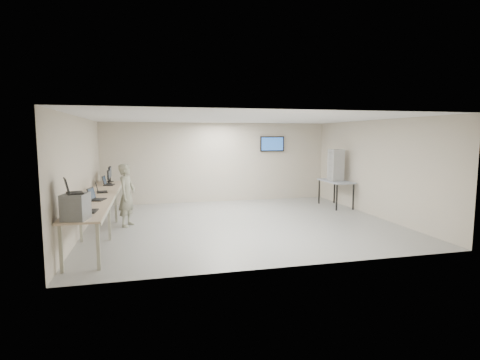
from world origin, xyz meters
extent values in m
cube|color=#A3A3A2|center=(0.00, 0.00, 0.00)|extent=(8.00, 7.00, 0.01)
cube|color=silver|center=(0.00, 0.00, 2.80)|extent=(8.00, 7.00, 0.01)
cube|color=#BDB4A1|center=(0.00, 3.50, 1.40)|extent=(8.00, 0.01, 2.80)
cube|color=#BDB4A1|center=(0.00, -3.50, 1.40)|extent=(8.00, 0.01, 2.80)
cube|color=#BDB4A1|center=(-4.00, 0.00, 1.40)|extent=(0.01, 7.00, 2.80)
cube|color=#BDB4A1|center=(4.00, 0.00, 1.40)|extent=(0.01, 7.00, 2.80)
cube|color=black|center=(2.00, 3.48, 2.05)|extent=(0.15, 0.04, 0.15)
cube|color=black|center=(2.00, 3.44, 2.05)|extent=(0.90, 0.06, 0.55)
cube|color=#214A90|center=(2.00, 3.40, 2.05)|extent=(0.82, 0.01, 0.47)
cube|color=#CDAE8C|center=(-3.60, 0.00, 0.88)|extent=(0.75, 6.00, 0.04)
cube|color=#ABA995|center=(-3.23, 0.00, 0.85)|extent=(0.02, 6.00, 0.06)
cube|color=#ABA995|center=(-3.90, -2.85, 0.43)|extent=(0.06, 0.06, 0.86)
cube|color=#ABA995|center=(-3.30, -2.85, 0.43)|extent=(0.06, 0.06, 0.86)
cube|color=#ABA995|center=(-3.90, -0.90, 0.43)|extent=(0.06, 0.06, 0.86)
cube|color=#ABA995|center=(-3.30, -0.90, 0.43)|extent=(0.06, 0.06, 0.86)
cube|color=#ABA995|center=(-3.90, 0.90, 0.43)|extent=(0.06, 0.06, 0.86)
cube|color=#ABA995|center=(-3.30, 0.90, 0.43)|extent=(0.06, 0.06, 0.86)
cube|color=#ABA995|center=(-3.90, 2.85, 0.43)|extent=(0.06, 0.06, 0.86)
cube|color=#ABA995|center=(-3.30, 2.85, 0.43)|extent=(0.06, 0.06, 0.86)
cube|color=slate|center=(-3.65, -2.75, 1.13)|extent=(0.47, 0.51, 0.46)
cube|color=black|center=(-3.65, -2.75, 1.37)|extent=(0.34, 0.41, 0.02)
cube|color=black|center=(-3.78, -2.75, 1.51)|extent=(0.16, 0.34, 0.25)
cube|color=#1A2737|center=(-3.76, -2.75, 1.51)|extent=(0.13, 0.30, 0.21)
cube|color=black|center=(-3.54, -2.09, 0.91)|extent=(0.32, 0.42, 0.02)
cube|color=black|center=(-3.68, -2.09, 1.07)|extent=(0.11, 0.38, 0.29)
cube|color=#1A2737|center=(-3.67, -2.09, 1.07)|extent=(0.08, 0.34, 0.24)
cube|color=black|center=(-3.54, -0.74, 0.91)|extent=(0.35, 0.43, 0.02)
cube|color=black|center=(-3.67, -0.74, 1.06)|extent=(0.16, 0.36, 0.27)
cube|color=#1A2737|center=(-3.66, -0.74, 1.06)|extent=(0.13, 0.31, 0.22)
cube|color=black|center=(-3.59, 0.47, 0.91)|extent=(0.31, 0.39, 0.02)
cube|color=black|center=(-3.71, 0.47, 1.05)|extent=(0.12, 0.34, 0.25)
cube|color=#1A2737|center=(-3.70, 0.47, 1.05)|extent=(0.09, 0.30, 0.21)
cube|color=black|center=(-3.55, 1.88, 0.91)|extent=(0.30, 0.39, 0.02)
cube|color=black|center=(-3.68, 1.88, 1.05)|extent=(0.11, 0.35, 0.26)
cube|color=#1A2737|center=(-3.66, 1.88, 1.05)|extent=(0.08, 0.31, 0.22)
cylinder|color=black|center=(-3.60, 2.32, 0.91)|extent=(0.18, 0.18, 0.01)
cube|color=black|center=(-3.60, 2.32, 0.99)|extent=(0.04, 0.03, 0.15)
cube|color=black|center=(-3.60, 2.32, 1.17)|extent=(0.05, 0.41, 0.27)
cube|color=#1A2737|center=(-3.57, 2.32, 1.17)|extent=(0.00, 0.37, 0.24)
cylinder|color=black|center=(-3.60, 2.75, 0.91)|extent=(0.21, 0.21, 0.02)
cube|color=black|center=(-3.60, 2.75, 1.00)|extent=(0.04, 0.03, 0.17)
cube|color=black|center=(-3.60, 2.75, 1.22)|extent=(0.05, 0.48, 0.32)
cube|color=#1A2737|center=(-3.57, 2.75, 1.22)|extent=(0.00, 0.44, 0.28)
imported|color=gray|center=(-2.97, 0.39, 0.82)|extent=(0.58, 0.70, 1.64)
cube|color=#9097A6|center=(3.60, 1.56, 0.85)|extent=(0.68, 1.45, 0.04)
cube|color=black|center=(3.31, 0.93, 0.42)|extent=(0.04, 0.04, 0.83)
cube|color=black|center=(3.31, 2.19, 0.42)|extent=(0.04, 0.04, 0.83)
cube|color=black|center=(3.89, 0.93, 0.42)|extent=(0.04, 0.04, 0.83)
cube|color=black|center=(3.89, 2.19, 0.42)|extent=(0.04, 0.04, 0.83)
cube|color=#B2B2B2|center=(3.58, 1.56, 0.97)|extent=(0.39, 0.43, 0.21)
cube|color=#B2B2B2|center=(3.58, 1.56, 1.18)|extent=(0.39, 0.43, 0.21)
cube|color=#B2B2B2|center=(3.58, 1.56, 1.39)|extent=(0.39, 0.43, 0.21)
cube|color=#B2B2B2|center=(3.58, 1.56, 1.59)|extent=(0.39, 0.43, 0.21)
cube|color=#B2B2B2|center=(3.58, 1.56, 1.80)|extent=(0.39, 0.43, 0.21)
camera|label=1|loc=(-2.40, -9.60, 2.35)|focal=28.00mm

